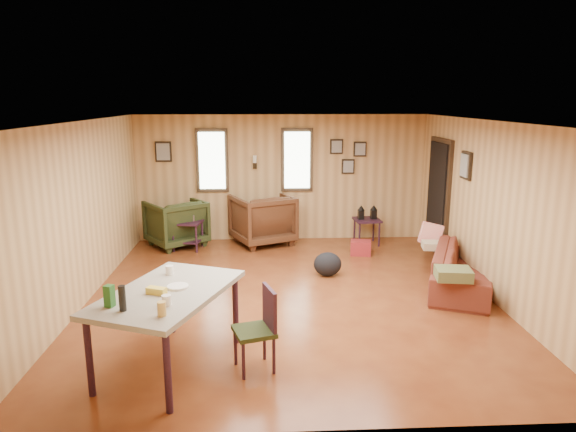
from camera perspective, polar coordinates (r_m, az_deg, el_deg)
The scene contains 11 objects.
room at distance 7.17m, azimuth 1.40°, elevation 1.00°, with size 5.54×6.04×2.44m.
sofa at distance 7.85m, azimuth 18.88°, elevation -4.83°, with size 1.98×0.58×0.78m, color maroon.
recliner_brown at distance 9.65m, azimuth -2.86°, elevation -0.07°, with size 1.01×0.95×1.04m, color #492815.
recliner_green at distance 9.73m, azimuth -12.34°, elevation -0.51°, with size 0.93×0.87×0.95m, color #282F15.
end_table at distance 9.47m, azimuth -11.09°, elevation -1.53°, with size 0.58×0.55×0.65m.
side_table at distance 9.71m, azimuth 8.78°, elevation -0.19°, with size 0.50×0.50×0.75m.
cooler at distance 9.12m, azimuth 8.08°, elevation -3.51°, with size 0.39×0.31×0.25m.
backpack at distance 7.99m, azimuth 4.42°, elevation -5.36°, with size 0.47×0.37×0.37m.
sofa_pillows at distance 7.65m, azimuth 16.73°, elevation -4.16°, with size 0.68×1.92×0.39m.
dining_table at distance 5.29m, azimuth -13.32°, elevation -8.85°, with size 1.50×1.86×1.06m.
dining_chair at distance 5.26m, azimuth -3.10°, elevation -11.93°, with size 0.48×0.48×0.85m.
Camera 1 is at (-0.36, -6.72, 2.68)m, focal length 32.00 mm.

